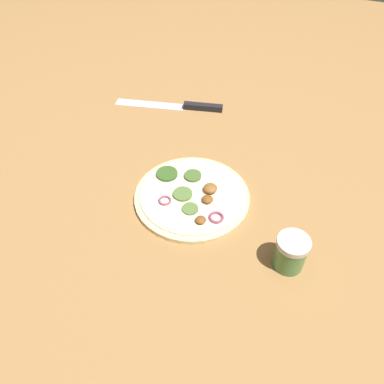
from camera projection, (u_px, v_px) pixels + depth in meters
ground_plane at (192, 198)px, 0.87m from camera, size 3.00×3.00×0.00m
pizza at (192, 196)px, 0.87m from camera, size 0.27×0.27×0.03m
knife at (186, 106)px, 1.13m from camera, size 0.10×0.33×0.02m
spice_jar at (291, 253)px, 0.72m from camera, size 0.06×0.06×0.08m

